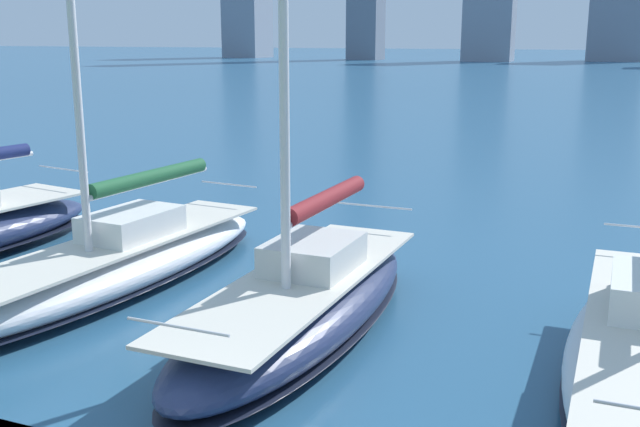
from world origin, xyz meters
The scene contains 2 objects.
sailboat_maroon centered at (0.30, -6.54, 0.68)m, with size 2.51×8.37×12.44m.
sailboat_forest centered at (4.95, -7.45, 0.62)m, with size 3.10×9.65×11.63m.
Camera 1 is at (-4.67, 4.87, 5.20)m, focal length 42.00 mm.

